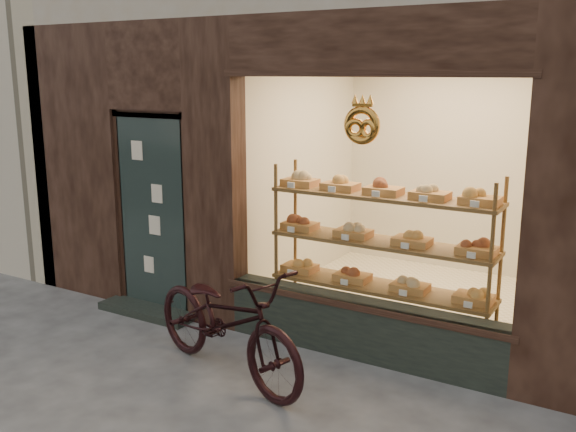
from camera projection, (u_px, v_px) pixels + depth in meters
The scene contains 2 objects.
display_shelf at pixel (381, 255), 6.15m from camera, with size 2.20×0.45×1.70m.
bicycle at pixel (227, 321), 5.49m from camera, with size 0.68×1.94×1.02m, color black.
Camera 1 is at (2.71, -2.99, 2.60)m, focal length 40.00 mm.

